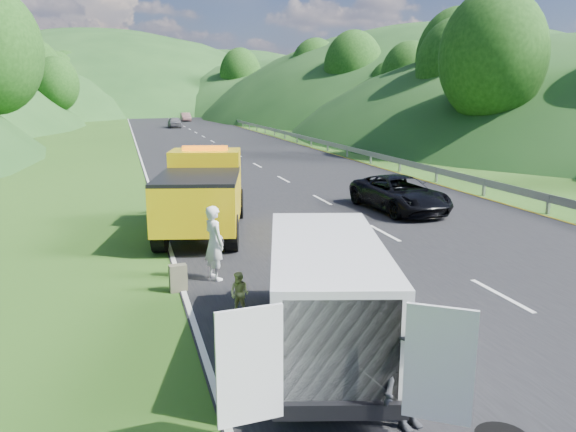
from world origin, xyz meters
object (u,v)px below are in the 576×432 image
object	(u,v)px
white_van	(326,290)
child	(240,315)
tow_truck	(203,193)
woman	(215,280)
suitcase	(178,278)
passing_suv	(399,211)
worker	(411,429)

from	to	relation	value
white_van	child	bearing A→B (deg)	133.28
tow_truck	woman	distance (m)	5.01
woman	suitcase	xyz separation A→B (m)	(-0.95, -0.58, 0.32)
woman	passing_suv	size ratio (longest dim) A/B	0.38
woman	passing_suv	world-z (taller)	woman
tow_truck	suitcase	bearing A→B (deg)	-90.40
woman	suitcase	distance (m)	1.16
woman	child	distance (m)	2.38
tow_truck	child	bearing A→B (deg)	-78.45
child	passing_suv	size ratio (longest dim) A/B	0.19
white_van	child	xyz separation A→B (m)	(-1.11, 2.10, -1.16)
woman	child	xyz separation A→B (m)	(0.13, -2.37, 0.00)
white_van	woman	xyz separation A→B (m)	(-1.24, 4.47, -1.16)
white_van	suitcase	world-z (taller)	white_van
white_van	passing_suv	size ratio (longest dim) A/B	1.30
passing_suv	suitcase	bearing A→B (deg)	-148.11
child	suitcase	world-z (taller)	suitcase
suitcase	woman	bearing A→B (deg)	31.44
passing_suv	tow_truck	bearing A→B (deg)	-174.95
child	worker	world-z (taller)	worker
tow_truck	white_van	xyz separation A→B (m)	(0.84, -9.28, -0.18)
white_van	tow_truck	bearing A→B (deg)	110.56
child	passing_suv	xyz separation A→B (m)	(8.04, 8.44, 0.00)
worker	child	bearing A→B (deg)	93.29
white_van	child	world-z (taller)	white_van
passing_suv	worker	bearing A→B (deg)	-120.94
tow_truck	passing_suv	distance (m)	7.98
woman	tow_truck	bearing A→B (deg)	-24.01
tow_truck	passing_suv	bearing A→B (deg)	23.00
tow_truck	passing_suv	world-z (taller)	tow_truck
white_van	woman	size ratio (longest dim) A/B	3.38
tow_truck	child	distance (m)	7.31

